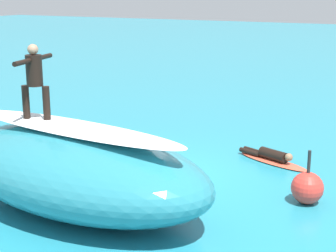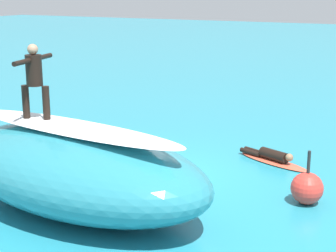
# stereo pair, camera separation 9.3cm
# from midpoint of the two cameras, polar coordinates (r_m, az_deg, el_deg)

# --- Properties ---
(ground_plane) EXTENTS (120.00, 120.00, 0.00)m
(ground_plane) POSITION_cam_midpoint_polar(r_m,az_deg,el_deg) (13.29, -1.78, -5.15)
(ground_plane) COLOR teal
(wave_crest) EXTENTS (6.70, 3.88, 1.69)m
(wave_crest) POSITION_cam_midpoint_polar(r_m,az_deg,el_deg) (11.22, -10.05, -4.55)
(wave_crest) COLOR teal
(wave_crest) RESTS_ON ground_plane
(wave_foam_lip) EXTENTS (5.51, 1.73, 0.08)m
(wave_foam_lip) POSITION_cam_midpoint_polar(r_m,az_deg,el_deg) (10.97, -10.25, -0.18)
(wave_foam_lip) COLOR white
(wave_foam_lip) RESTS_ON wave_crest
(surfboard_riding) EXTENTS (2.12, 0.98, 0.07)m
(surfboard_riding) POSITION_cam_midpoint_polar(r_m,az_deg,el_deg) (11.71, -13.89, 0.53)
(surfboard_riding) COLOR #EAE5C6
(surfboard_riding) RESTS_ON wave_crest
(surfer_riding) EXTENTS (0.62, 1.48, 1.58)m
(surfer_riding) POSITION_cam_midpoint_polar(r_m,az_deg,el_deg) (11.52, -14.17, 5.14)
(surfer_riding) COLOR black
(surfer_riding) RESTS_ON surfboard_riding
(surfboard_paddling) EXTENTS (2.20, 1.29, 0.06)m
(surfboard_paddling) POSITION_cam_midpoint_polar(r_m,az_deg,el_deg) (14.43, 10.88, -3.68)
(surfboard_paddling) COLOR #E0563D
(surfboard_paddling) RESTS_ON ground_plane
(surfer_paddling) EXTENTS (1.60, 0.82, 0.30)m
(surfer_paddling) POSITION_cam_midpoint_polar(r_m,az_deg,el_deg) (14.45, 10.52, -2.96)
(surfer_paddling) COLOR black
(surfer_paddling) RESTS_ON surfboard_paddling
(buoy_marker) EXTENTS (0.69, 0.69, 1.17)m
(buoy_marker) POSITION_cam_midpoint_polar(r_m,az_deg,el_deg) (11.82, 14.31, -6.35)
(buoy_marker) COLOR red
(buoy_marker) RESTS_ON ground_plane
(foam_patch_near) EXTENTS (0.70, 0.76, 0.16)m
(foam_patch_near) POSITION_cam_midpoint_polar(r_m,az_deg,el_deg) (14.44, -9.20, -3.37)
(foam_patch_near) COLOR white
(foam_patch_near) RESTS_ON ground_plane
(foam_patch_mid) EXTENTS (0.96, 0.96, 0.12)m
(foam_patch_mid) POSITION_cam_midpoint_polar(r_m,az_deg,el_deg) (10.72, -3.47, -9.75)
(foam_patch_mid) COLOR white
(foam_patch_mid) RESTS_ON ground_plane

